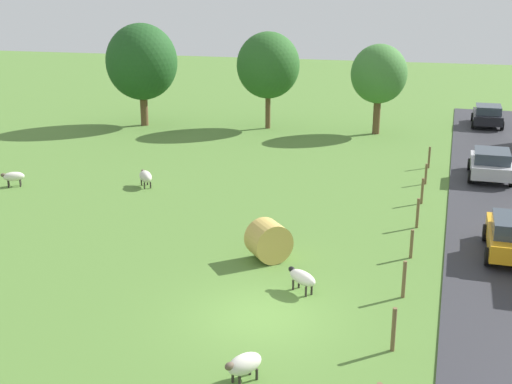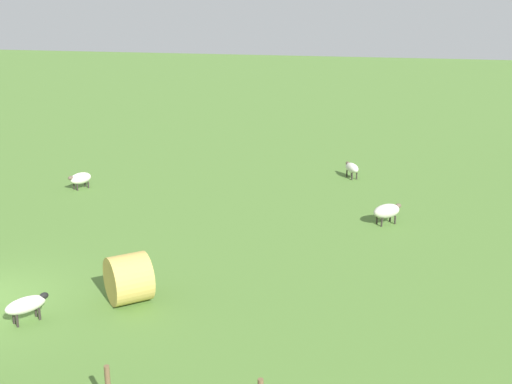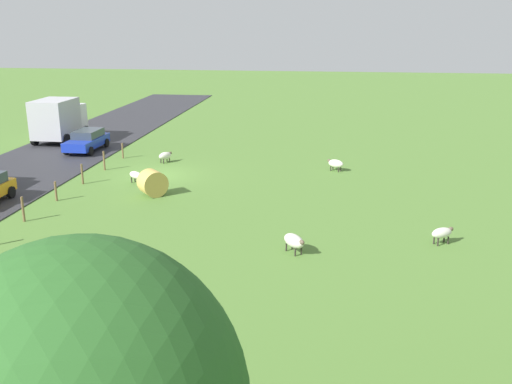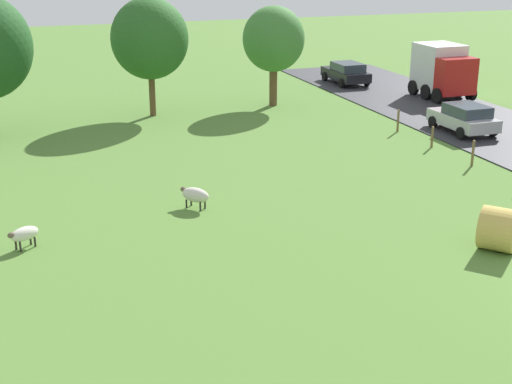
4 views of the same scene
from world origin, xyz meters
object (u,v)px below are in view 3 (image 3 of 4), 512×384
sheep_3 (165,156)px  car_1 (87,140)px  sheep_0 (336,164)px  sheep_4 (442,233)px  hay_bale_0 (153,183)px  sheep_1 (136,175)px  truck_2 (58,119)px  sheep_2 (294,241)px

sheep_3 → car_1: bearing=-21.4°
sheep_0 → sheep_4: size_ratio=1.05×
hay_bale_0 → sheep_1: bearing=-52.0°
sheep_1 → sheep_0: bearing=-159.0°
sheep_3 → sheep_4: size_ratio=0.97×
sheep_1 → car_1: bearing=-50.5°
sheep_0 → truck_2: truck_2 is taller
sheep_0 → sheep_2: (1.72, 13.98, 0.04)m
sheep_1 → car_1: 10.39m
truck_2 → sheep_0: bearing=164.1°
sheep_1 → truck_2: size_ratio=0.24×
sheep_1 → sheep_3: bearing=-92.3°
hay_bale_0 → car_1: bearing=-50.8°
sheep_4 → car_1: 27.86m
hay_bale_0 → sheep_0: bearing=-146.0°
sheep_0 → hay_bale_0: (10.13, 6.84, 0.23)m
sheep_1 → car_1: size_ratio=0.26×
sheep_2 → sheep_3: sheep_2 is taller
sheep_3 → sheep_1: bearing=87.7°
sheep_4 → sheep_2: bearing=16.5°
sheep_3 → sheep_4: (-16.30, 12.86, 0.03)m
sheep_2 → hay_bale_0: size_ratio=0.87×
sheep_0 → sheep_4: bearing=110.9°
sheep_0 → car_1: car_1 is taller
sheep_4 → car_1: car_1 is taller
sheep_4 → car_1: size_ratio=0.25×
sheep_3 → car_1: 7.34m
sheep_3 → hay_bale_0: size_ratio=0.75×
sheep_1 → sheep_4: (-16.52, 7.53, 0.01)m
hay_bale_0 → sheep_2: bearing=139.7°
sheep_1 → hay_bale_0: 2.87m
sheep_0 → sheep_4: (-4.62, 12.10, 0.01)m
sheep_3 → sheep_4: bearing=141.7°
sheep_4 → hay_bale_0: (14.75, -5.27, 0.21)m
sheep_1 → truck_2: (10.18, -10.85, 1.39)m
hay_bale_0 → car_1: size_ratio=0.32×
hay_bale_0 → truck_2: truck_2 is taller
sheep_2 → car_1: car_1 is taller
sheep_4 → truck_2: size_ratio=0.23×
truck_2 → car_1: bearing=141.5°
sheep_4 → truck_2: bearing=-34.5°
sheep_2 → sheep_3: (9.96, -14.73, -0.06)m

